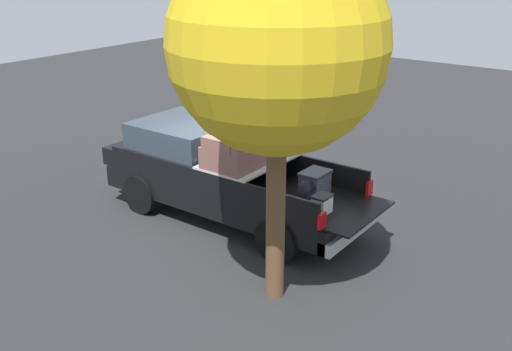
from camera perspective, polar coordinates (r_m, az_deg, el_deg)
ground_plane at (r=12.31m, az=-2.25°, el=-4.17°), size 40.00×40.00×0.00m
pickup_truck at (r=12.15m, az=-3.66°, el=0.43°), size 6.05×2.06×2.23m
tree_background at (r=8.34m, az=2.13°, el=12.47°), size 3.15×3.15×5.61m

